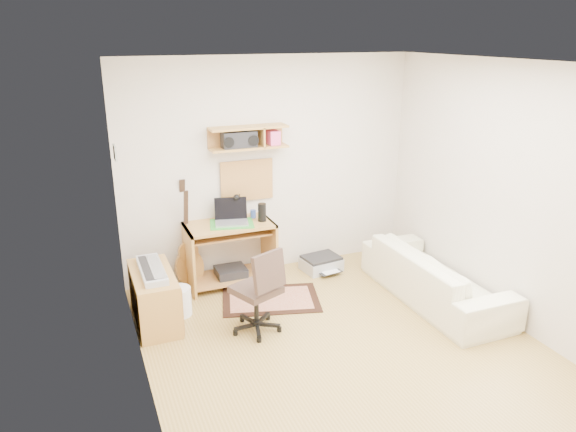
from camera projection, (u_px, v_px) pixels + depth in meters
name	position (u px, v px, depth m)	size (l,w,h in m)	color
floor	(344.00, 347.00, 5.15)	(3.60, 4.00, 0.01)	#A98846
ceiling	(355.00, 63.00, 4.30)	(3.60, 4.00, 0.01)	white
back_wall	(270.00, 167.00, 6.48)	(3.60, 0.01, 2.60)	beige
left_wall	(137.00, 247.00, 4.09)	(0.01, 4.00, 2.60)	beige
right_wall	(510.00, 195.00, 5.36)	(0.01, 4.00, 2.60)	beige
wall_shelf	(249.00, 137.00, 6.13)	(0.90, 0.25, 0.26)	#BD8942
cork_board	(247.00, 180.00, 6.40)	(0.64, 0.03, 0.49)	#A17750
wall_photo	(115.00, 153.00, 5.27)	(0.02, 0.20, 0.15)	#4C8CBF
desk	(230.00, 254.00, 6.32)	(1.00, 0.55, 0.75)	#BD8942
laptop	(231.00, 212.00, 6.15)	(0.37, 0.37, 0.28)	silver
speaker	(262.00, 212.00, 6.26)	(0.10, 0.10, 0.21)	black
desk_lamp	(240.00, 206.00, 6.34)	(0.10, 0.10, 0.31)	black
pencil_cup	(253.00, 214.00, 6.39)	(0.07, 0.07, 0.10)	#3550A0
boombox	(239.00, 140.00, 6.09)	(0.39, 0.18, 0.20)	black
rug	(271.00, 299.00, 6.04)	(1.06, 0.71, 0.01)	#CEAD8A
task_chair	(256.00, 289.00, 5.29)	(0.46, 0.46, 0.90)	#372820
cabinet	(154.00, 297.00, 5.50)	(0.40, 0.90, 0.55)	#BD8942
music_keyboard	(152.00, 270.00, 5.41)	(0.22, 0.71, 0.06)	#B2B5BA
guitar	(187.00, 235.00, 6.19)	(0.34, 0.21, 1.27)	#B57C37
waste_basket	(179.00, 301.00, 5.68)	(0.26, 0.26, 0.31)	white
printer	(321.00, 263.00, 6.78)	(0.46, 0.36, 0.17)	#A5A8AA
sofa	(436.00, 268.00, 5.94)	(1.94, 0.57, 0.76)	beige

